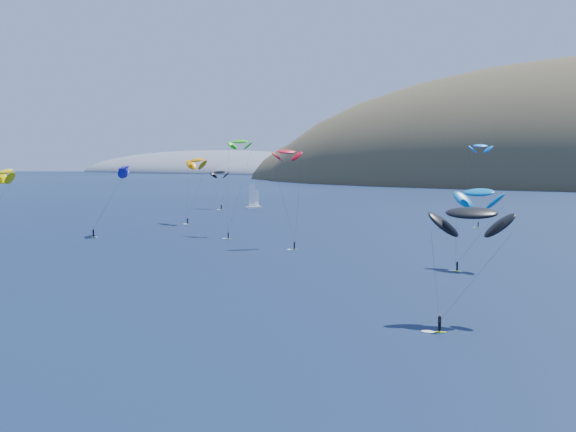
# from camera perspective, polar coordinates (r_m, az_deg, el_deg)

# --- Properties ---
(headland) EXTENTS (460.00, 250.00, 60.00)m
(headland) POSITION_cam_1_polar(r_m,az_deg,el_deg) (964.97, -3.61, 2.94)
(headland) COLOR slate
(headland) RESTS_ON ground
(sailboat) EXTENTS (9.13, 8.08, 10.90)m
(sailboat) POSITION_cam_1_polar(r_m,az_deg,el_deg) (311.11, -2.47, 0.71)
(sailboat) COLOR silver
(sailboat) RESTS_ON ground
(kitesurfer_1) EXTENTS (10.58, 10.57, 21.92)m
(kitesurfer_1) POSITION_cam_1_polar(r_m,az_deg,el_deg) (246.19, -6.51, 3.97)
(kitesurfer_1) COLOR #A2CE16
(kitesurfer_1) RESTS_ON ground
(kitesurfer_2) EXTENTS (10.21, 11.17, 19.82)m
(kitesurfer_2) POSITION_cam_1_polar(r_m,az_deg,el_deg) (158.45, -19.46, 2.98)
(kitesurfer_2) COLOR #A2CE16
(kitesurfer_2) RESTS_ON ground
(kitesurfer_3) EXTENTS (8.13, 13.75, 26.16)m
(kitesurfer_3) POSITION_cam_1_polar(r_m,az_deg,el_deg) (210.08, -3.43, 5.28)
(kitesurfer_3) COLOR #A2CE16
(kitesurfer_3) RESTS_ON ground
(kitesurfer_4) EXTENTS (7.32, 7.53, 25.32)m
(kitesurfer_4) POSITION_cam_1_polar(r_m,az_deg,el_deg) (239.42, 13.53, 4.86)
(kitesurfer_4) COLOR #A2CE16
(kitesurfer_4) RESTS_ON ground
(kitesurfer_5) EXTENTS (10.97, 10.54, 16.78)m
(kitesurfer_5) POSITION_cam_1_polar(r_m,az_deg,el_deg) (151.05, 13.43, 1.64)
(kitesurfer_5) COLOR #A2CE16
(kitesurfer_5) RESTS_ON ground
(kitesurfer_7) EXTENTS (10.87, 12.85, 16.37)m
(kitesurfer_7) POSITION_cam_1_polar(r_m,az_deg,el_deg) (102.63, 12.92, 0.20)
(kitesurfer_7) COLOR #A2CE16
(kitesurfer_7) RESTS_ON ground
(kitesurfer_9) EXTENTS (8.63, 8.90, 23.46)m
(kitesurfer_9) POSITION_cam_1_polar(r_m,az_deg,el_deg) (181.77, -0.08, 4.57)
(kitesurfer_9) COLOR #A2CE16
(kitesurfer_9) RESTS_ON ground
(kitesurfer_10) EXTENTS (8.58, 15.44, 19.91)m
(kitesurfer_10) POSITION_cam_1_polar(r_m,az_deg,el_deg) (212.94, -11.62, 3.36)
(kitesurfer_10) COLOR #A2CE16
(kitesurfer_10) RESTS_ON ground
(kitesurfer_12) EXTENTS (9.44, 8.28, 16.27)m
(kitesurfer_12) POSITION_cam_1_polar(r_m,az_deg,el_deg) (311.53, -4.88, 3.12)
(kitesurfer_12) COLOR #A2CE16
(kitesurfer_12) RESTS_ON ground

